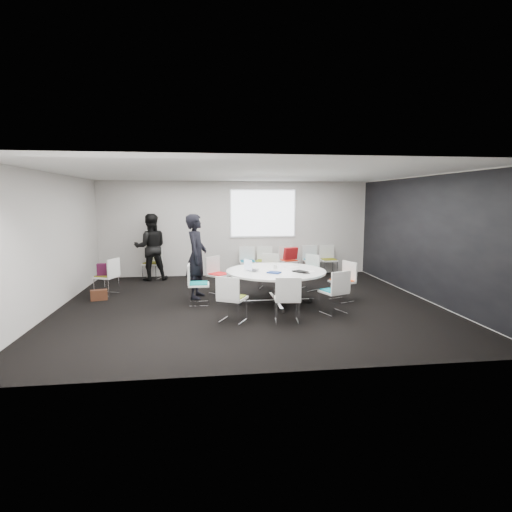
{
  "coord_description": "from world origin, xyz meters",
  "views": [
    {
      "loc": [
        -0.91,
        -8.4,
        2.25
      ],
      "look_at": [
        0.2,
        0.4,
        1.0
      ],
      "focal_mm": 28.0,
      "sensor_mm": 36.0,
      "label": 1
    }
  ],
  "objects": [
    {
      "name": "papers_front",
      "position": [
        1.24,
        -0.18,
        0.73
      ],
      "size": [
        0.33,
        0.26,
        0.0
      ],
      "primitive_type": "cube",
      "rotation": [
        0.0,
        0.0,
        -0.16
      ],
      "color": "white",
      "rests_on": "conference_table"
    },
    {
      "name": "laptop",
      "position": [
        0.12,
        0.08,
        0.74
      ],
      "size": [
        0.37,
        0.43,
        0.03
      ],
      "primitive_type": "imported",
      "rotation": [
        0.0,
        0.0,
        2.03
      ],
      "color": "#333338",
      "rests_on": "conference_table"
    },
    {
      "name": "projection_screen",
      "position": [
        0.8,
        3.46,
        1.85
      ],
      "size": [
        1.9,
        0.03,
        1.35
      ],
      "primitive_type": "cube",
      "color": "white",
      "rests_on": "room_shell"
    },
    {
      "name": "chair_back_b",
      "position": [
        0.76,
        3.13,
        0.28
      ],
      "size": [
        0.59,
        0.58,
        0.88
      ],
      "rotation": [
        0.0,
        0.0,
        2.78
      ],
      "color": "silver",
      "rests_on": "ground"
    },
    {
      "name": "laptop_lid",
      "position": [
        -0.02,
        0.05,
        0.86
      ],
      "size": [
        0.15,
        0.28,
        0.22
      ],
      "primitive_type": "cube",
      "rotation": [
        0.0,
        0.0,
        2.02
      ],
      "color": "silver",
      "rests_on": "conference_table"
    },
    {
      "name": "chair_back_e",
      "position": [
        2.77,
        3.17,
        0.28
      ],
      "size": [
        0.47,
        0.46,
        0.88
      ],
      "rotation": [
        0.0,
        0.0,
        3.16
      ],
      "color": "silver",
      "rests_on": "ground"
    },
    {
      "name": "chair_ring_e",
      "position": [
        -1.1,
        0.12,
        0.28
      ],
      "size": [
        0.45,
        0.46,
        0.88
      ],
      "rotation": [
        0.0,
        0.0,
        4.71
      ],
      "color": "silver",
      "rests_on": "ground"
    },
    {
      "name": "chair_spare_left",
      "position": [
        -3.26,
        1.28,
        0.28
      ],
      "size": [
        0.59,
        0.6,
        0.88
      ],
      "rotation": [
        0.0,
        0.0,
        1.17
      ],
      "color": "silver",
      "rests_on": "ground"
    },
    {
      "name": "papers_right",
      "position": [
        1.02,
        0.4,
        0.73
      ],
      "size": [
        0.37,
        0.35,
        0.0
      ],
      "primitive_type": "cube",
      "rotation": [
        0.0,
        0.0,
        0.65
      ],
      "color": "white",
      "rests_on": "conference_table"
    },
    {
      "name": "notebook_black",
      "position": [
        1.07,
        -0.23,
        0.74
      ],
      "size": [
        0.34,
        0.37,
        0.02
      ],
      "primitive_type": "cube",
      "rotation": [
        0.0,
        0.0,
        0.5
      ],
      "color": "black",
      "rests_on": "conference_table"
    },
    {
      "name": "chair_ring_c",
      "position": [
        0.67,
        1.49,
        0.28
      ],
      "size": [
        0.6,
        0.59,
        0.88
      ],
      "rotation": [
        0.0,
        0.0,
        2.73
      ],
      "color": "silver",
      "rests_on": "ground"
    },
    {
      "name": "conference_table",
      "position": [
        0.59,
        0.04,
        0.53
      ],
      "size": [
        2.16,
        2.16,
        0.73
      ],
      "color": "silver",
      "rests_on": "ground"
    },
    {
      "name": "chair_ring_f",
      "position": [
        -0.45,
        -1.22,
        0.28
      ],
      "size": [
        0.62,
        0.61,
        0.88
      ],
      "rotation": [
        0.0,
        0.0,
        5.79
      ],
      "color": "silver",
      "rests_on": "ground"
    },
    {
      "name": "maroon_bag",
      "position": [
        -3.27,
        1.28,
        0.62
      ],
      "size": [
        0.41,
        0.19,
        0.28
      ],
      "primitive_type": "cube",
      "rotation": [
        0.0,
        0.0,
        0.12
      ],
      "color": "#46122F",
      "rests_on": "chair_spare_left"
    },
    {
      "name": "chair_ring_a",
      "position": [
        2.1,
        0.02,
        0.28
      ],
      "size": [
        0.58,
        0.59,
        0.88
      ],
      "rotation": [
        0.0,
        0.0,
        1.93
      ],
      "color": "silver",
      "rests_on": "ground"
    },
    {
      "name": "chair_ring_b",
      "position": [
        1.6,
        1.22,
        0.28
      ],
      "size": [
        0.63,
        0.63,
        0.88
      ],
      "rotation": [
        0.0,
        0.0,
        2.16
      ],
      "color": "silver",
      "rests_on": "ground"
    },
    {
      "name": "brown_bag",
      "position": [
        -3.33,
        0.77,
        0.12
      ],
      "size": [
        0.39,
        0.25,
        0.24
      ],
      "primitive_type": "cube",
      "rotation": [
        0.0,
        0.0,
        0.28
      ],
      "color": "#4B2718",
      "rests_on": "ground"
    },
    {
      "name": "chair_back_a",
      "position": [
        0.3,
        3.13,
        0.28
      ],
      "size": [
        0.47,
        0.46,
        0.88
      ],
      "rotation": [
        0.0,
        0.0,
        3.13
      ],
      "color": "silver",
      "rests_on": "ground"
    },
    {
      "name": "chair_ring_g",
      "position": [
        0.55,
        -1.38,
        0.28
      ],
      "size": [
        0.51,
        0.49,
        0.88
      ],
      "rotation": [
        0.0,
        0.0,
        6.18
      ],
      "color": "silver",
      "rests_on": "ground"
    },
    {
      "name": "chair_ring_h",
      "position": [
        1.6,
        -0.93,
        0.28
      ],
      "size": [
        0.59,
        0.58,
        0.88
      ],
      "rotation": [
        0.0,
        0.0,
        6.65
      ],
      "color": "silver",
      "rests_on": "ground"
    },
    {
      "name": "red_jacket",
      "position": [
        1.54,
        2.91,
        0.7
      ],
      "size": [
        0.47,
        0.32,
        0.36
      ],
      "primitive_type": "cube",
      "rotation": [
        0.17,
        0.0,
        0.41
      ],
      "color": "#A91418",
      "rests_on": "chair_back_c"
    },
    {
      "name": "chair_back_c",
      "position": [
        1.53,
        3.13,
        0.28
      ],
      "size": [
        0.58,
        0.58,
        0.88
      ],
      "rotation": [
        0.0,
        0.0,
        3.49
      ],
      "color": "silver",
      "rests_on": "ground"
    },
    {
      "name": "phone",
      "position": [
        1.15,
        -0.45,
        0.73
      ],
      "size": [
        0.15,
        0.1,
        0.01
      ],
      "primitive_type": "cube",
      "rotation": [
        0.0,
        0.0,
        0.22
      ],
      "color": "black",
      "rests_on": "conference_table"
    },
    {
      "name": "chair_back_d",
      "position": [
        2.23,
        3.17,
        0.28
      ],
      "size": [
        0.48,
        0.47,
        0.88
      ],
      "rotation": [
        0.0,
        0.0,
        3.19
      ],
      "color": "silver",
      "rests_on": "ground"
    },
    {
      "name": "cup",
      "position": [
        0.62,
        0.26,
        0.78
      ],
      "size": [
        0.08,
        0.08,
        0.09
      ],
      "primitive_type": "cylinder",
      "color": "white",
      "rests_on": "conference_table"
    },
    {
      "name": "chair_ring_d",
      "position": [
        -0.62,
        1.18,
        0.28
      ],
      "size": [
        0.64,
        0.64,
        0.88
      ],
      "rotation": [
        0.0,
        0.0,
        3.9
      ],
      "color": "silver",
      "rests_on": "ground"
    },
    {
      "name": "tablet_folio",
      "position": [
        0.49,
        -0.29,
        0.74
      ],
      "size": [
        0.33,
        0.31,
        0.03
      ],
      "primitive_type": "cube",
      "rotation": [
        0.0,
        0.0,
        -0.62
      ],
      "color": "navy",
      "rests_on": "conference_table"
    },
    {
      "name": "room_shell",
      "position": [
        0.09,
        0.0,
        1.4
      ],
      "size": [
        8.08,
        7.08,
        2.88
      ],
      "color": "black",
      "rests_on": "ground"
    },
    {
      "name": "person_back",
      "position": [
        -2.45,
        3.0,
        0.94
      ],
      "size": [
        1.01,
        0.85,
        1.87
      ],
      "primitive_type": "imported",
      "rotation": [
        0.0,
        0.0,
        3.3
      ],
      "color": "black",
      "rests_on": "ground"
    },
    {
      "name": "chair_person_back",
      "position": [
        -2.45,
        3.16,
        0.28
      ],
      "size": [
        0.58,
        0.57,
        0.88
      ],
      "rotation": [
        0.0,
        0.0,
        2.83
      ],
      "color": "silver",
      "rests_on": "ground"
    },
    {
      "name": "person_main",
      "position": [
        -1.13,
        0.75,
        0.97
      ],
      "size": [
        0.59,
        0.78,
        1.93
      ],
      "primitive_type": "imported",
      "rotation": [
        0.0,
        0.0,
        1.38
      ],
      "color": "black",
      "rests_on": "ground"
    }
  ]
}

